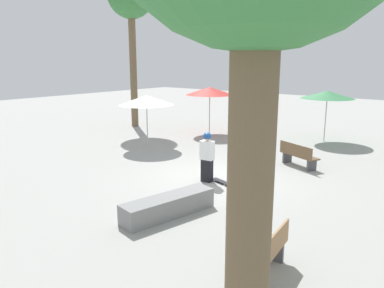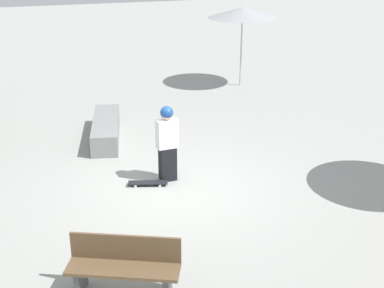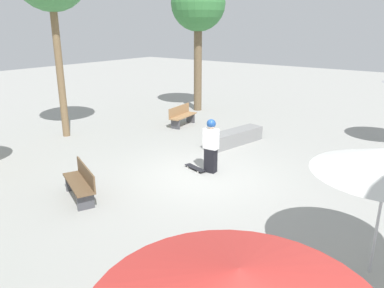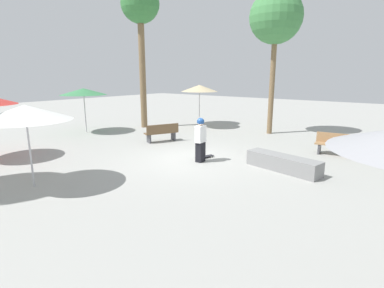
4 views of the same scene
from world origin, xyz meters
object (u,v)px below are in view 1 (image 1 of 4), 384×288
bench_far (298,155)px  bench_near (265,255)px  concrete_ledge (168,206)px  shade_umbrella_red (210,91)px  skateboard (221,181)px  shade_umbrella_green (327,95)px  skater_main (207,155)px  shade_umbrella_white (147,100)px

bench_far → bench_near: bearing=-47.6°
concrete_ledge → shade_umbrella_red: shade_umbrella_red is taller
skateboard → bench_far: 3.48m
concrete_ledge → shade_umbrella_green: size_ratio=1.06×
skateboard → bench_near: bearing=-31.6°
skater_main → concrete_ledge: 2.94m
concrete_ledge → shade_umbrella_green: shade_umbrella_green is taller
bench_far → shade_umbrella_red: shade_umbrella_red is taller
shade_umbrella_green → skateboard: bearing=87.8°
bench_near → shade_umbrella_red: 13.46m
bench_near → bench_far: 7.52m
bench_far → skateboard: bearing=-85.1°
skateboard → concrete_ledge: size_ratio=0.32×
concrete_ledge → bench_near: (-3.16, 0.94, 0.17)m
bench_near → shade_umbrella_green: size_ratio=0.67×
concrete_ledge → shade_umbrella_green: (0.07, -11.11, 1.96)m
skater_main → shade_umbrella_green: size_ratio=0.66×
shade_umbrella_green → shade_umbrella_red: 5.71m
skateboard → concrete_ledge: (-0.37, 2.89, 0.19)m
concrete_ledge → bench_far: bearing=-96.8°
shade_umbrella_white → shade_umbrella_red: 4.28m
shade_umbrella_white → shade_umbrella_red: size_ratio=0.98×
skateboard → shade_umbrella_red: bearing=144.4°
skateboard → concrete_ledge: bearing=-66.9°
bench_near → bench_far: (2.43, -7.11, 0.00)m
concrete_ledge → shade_umbrella_white: bearing=-40.9°
skateboard → shade_umbrella_white: size_ratio=0.34×
bench_near → shade_umbrella_green: bearing=8.0°
bench_far → shade_umbrella_green: (0.80, -4.94, 1.79)m
skater_main → shade_umbrella_white: shade_umbrella_white is taller
shade_umbrella_white → shade_umbrella_green: bearing=-132.8°
shade_umbrella_white → bench_near: bearing=146.4°
bench_near → shade_umbrella_green: (3.23, -12.06, 1.79)m
skater_main → bench_near: bearing=-47.5°
concrete_ledge → shade_umbrella_red: size_ratio=1.05×
concrete_ledge → bench_near: bench_near is taller
skater_main → shade_umbrella_green: shade_umbrella_green is taller
skater_main → skateboard: (-0.46, -0.14, -0.81)m
bench_near → shade_umbrella_green: shade_umbrella_green is taller
concrete_ledge → bench_far: size_ratio=1.58×
bench_far → shade_umbrella_green: 5.32m
bench_near → shade_umbrella_white: (8.91, -5.91, 1.67)m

